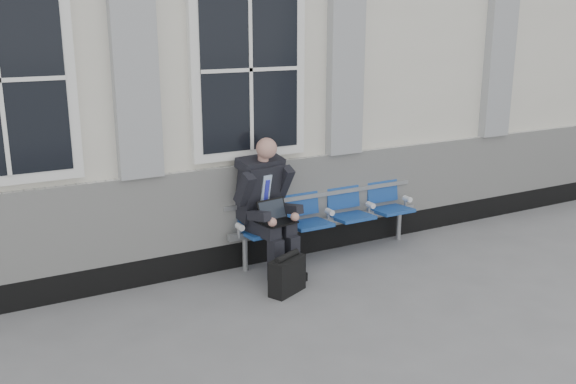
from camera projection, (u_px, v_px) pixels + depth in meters
ground at (285, 319)px, 6.14m from camera, size 70.00×70.00×0.00m
station_building at (158, 62)px, 8.49m from camera, size 14.40×4.40×4.49m
bench at (326, 210)px, 7.72m from camera, size 2.60×0.47×0.91m
businessman at (266, 202)px, 7.12m from camera, size 0.68×0.91×1.54m
briefcase at (287, 275)px, 6.68m from camera, size 0.47×0.35×0.44m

